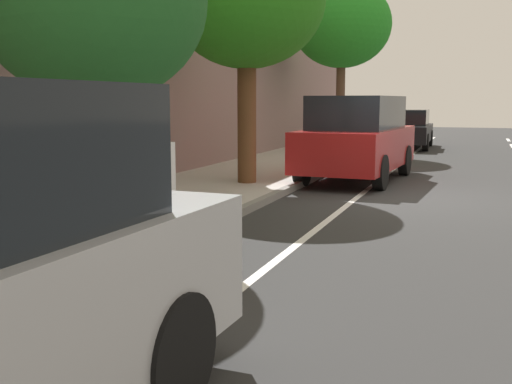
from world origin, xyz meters
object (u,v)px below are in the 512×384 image
parked_sedan_black_nearest (407,129)px  street_tree_far_end (93,3)px  street_tree_near_cyclist (342,25)px  pedestrian_on_phone (339,121)px  parked_suv_red_second (358,137)px  street_tree_mid_block (247,0)px  cyclist_with_backpack (155,176)px  bicycle_at_curb (155,242)px

parked_sedan_black_nearest → street_tree_far_end: bearing=83.9°
street_tree_near_cyclist → pedestrian_on_phone: street_tree_near_cyclist is taller
parked_suv_red_second → pedestrian_on_phone: 9.62m
street_tree_near_cyclist → street_tree_mid_block: size_ratio=1.10×
cyclist_with_backpack → street_tree_far_end: size_ratio=0.40×
cyclist_with_backpack → street_tree_far_end: 2.55m
parked_suv_red_second → cyclist_with_backpack: size_ratio=2.80×
pedestrian_on_phone → street_tree_far_end: bearing=91.7°
cyclist_with_backpack → parked_suv_red_second: bearing=-94.8°
cyclist_with_backpack → street_tree_mid_block: bearing=-78.7°
parked_sedan_black_nearest → pedestrian_on_phone: bearing=28.3°
parked_sedan_black_nearest → street_tree_near_cyclist: bearing=60.3°
street_tree_mid_block → street_tree_far_end: 5.60m
street_tree_far_end → cyclist_with_backpack: bearing=148.6°
bicycle_at_curb → cyclist_with_backpack: cyclist_with_backpack is taller
parked_suv_red_second → pedestrian_on_phone: (2.48, -9.30, 0.07)m
parked_suv_red_second → street_tree_far_end: (1.98, 7.72, 2.09)m
street_tree_near_cyclist → street_tree_mid_block: street_tree_near_cyclist is taller
cyclist_with_backpack → street_tree_mid_block: (1.27, -6.31, 2.92)m
cyclist_with_backpack → pedestrian_on_phone: bearing=-84.3°
bicycle_at_curb → street_tree_far_end: size_ratio=0.41×
bicycle_at_curb → parked_suv_red_second: bearing=-93.1°
street_tree_near_cyclist → pedestrian_on_phone: bearing=-76.8°
parked_sedan_black_nearest → pedestrian_on_phone: size_ratio=2.62×
parked_sedan_black_nearest → bicycle_at_curb: bearing=88.6°
street_tree_mid_block → street_tree_far_end: (0.00, 5.54, -0.84)m
parked_suv_red_second → parked_sedan_black_nearest: bearing=-89.9°
street_tree_near_cyclist → street_tree_far_end: bearing=90.0°
bicycle_at_curb → cyclist_with_backpack: bearing=-63.7°
street_tree_mid_block → street_tree_far_end: street_tree_mid_block is taller
pedestrian_on_phone → street_tree_near_cyclist: bearing=103.2°
parked_suv_red_second → street_tree_mid_block: (1.98, 2.18, 2.93)m
bicycle_at_curb → street_tree_near_cyclist: (1.49, -16.13, 4.08)m
parked_suv_red_second → pedestrian_on_phone: bearing=-75.1°
street_tree_mid_block → street_tree_near_cyclist: bearing=-90.0°
parked_suv_red_second → street_tree_far_end: street_tree_far_end is taller
bicycle_at_curb → street_tree_near_cyclist: bearing=-84.7°
parked_sedan_black_nearest → street_tree_mid_block: (1.96, 12.81, 3.21)m
street_tree_far_end → pedestrian_on_phone: street_tree_far_end is taller
parked_sedan_black_nearest → street_tree_near_cyclist: size_ratio=0.76×
cyclist_with_backpack → street_tree_mid_block: street_tree_mid_block is taller
parked_suv_red_second → bicycle_at_curb: parked_suv_red_second is taller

